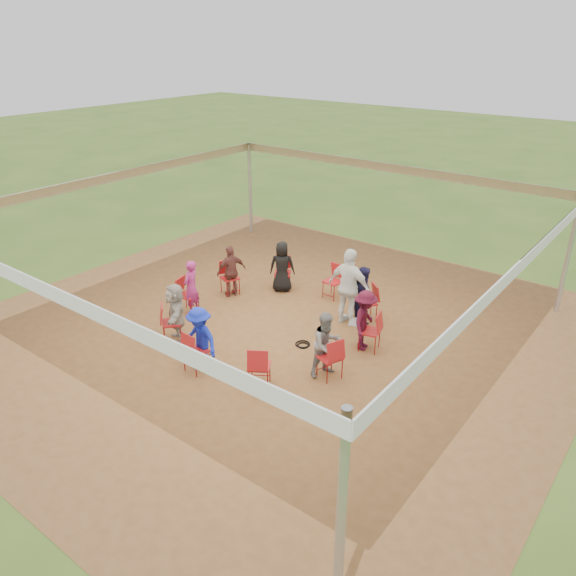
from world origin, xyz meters
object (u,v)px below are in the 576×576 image
Objects in this scene: chair_8 at (259,366)px; standing_person at (349,287)px; chair_2 at (333,282)px; person_seated_6 at (200,339)px; cable_coil at (303,345)px; chair_5 at (188,296)px; chair_1 at (367,303)px; person_seated_1 at (363,294)px; chair_6 at (172,323)px; person_seated_7 at (327,344)px; person_seated_0 at (365,320)px; chair_4 at (230,278)px; chair_7 at (196,351)px; chair_0 at (370,331)px; chair_9 at (330,358)px; chair_3 at (283,273)px; person_seated_4 at (191,287)px; person_seated_5 at (176,313)px; person_seated_3 at (231,271)px; laptop at (358,321)px; person_seated_2 at (282,267)px.

standing_person reaches higher than chair_8.
chair_2 is 0.66× the size of person_seated_6.
chair_5 is at bearing -172.85° from cable_coil.
chair_1 is 0.66× the size of person_seated_1.
person_seated_7 is (3.49, 0.96, 0.24)m from chair_6.
chair_4 is at bearing 71.50° from person_seated_0.
chair_7 is 2.44m from cable_coil.
person_seated_1 is at bearing 90.00° from chair_6.
chair_6 is at bearing 72.00° from chair_2.
chair_1 is 1.00× the size of chair_8.
chair_2 is 4.37m from chair_8.
chair_0 is 1.00× the size of chair_9.
chair_4 is 1.00× the size of chair_5.
chair_6 is at bearing 54.00° from chair_3.
chair_2 and chair_3 have the same top height.
chair_5 is 4.26m from person_seated_7.
person_seated_4 is at bearing 30.56° from standing_person.
person_seated_4 is at bearing 162.00° from person_seated_5.
chair_3 and chair_4 have the same top height.
chair_2 is 2.64m from person_seated_0.
chair_6 is 1.42m from chair_7.
person_seated_3 is (-2.17, -1.49, 0.24)m from chair_2.
cable_coil is at bearing 65.67° from chair_7.
chair_2 is 1.00× the size of chair_4.
person_seated_1 is (2.85, 3.44, 0.24)m from chair_6.
chair_9 reaches higher than laptop.
chair_0 is at bearing 13.28° from person_seated_7.
chair_3 and chair_9 have the same top height.
person_seated_3 is 3.60× the size of laptop.
chair_0 is at bearing 52.88° from person_seated_6.
person_seated_6 is (1.03, -4.01, 0.00)m from person_seated_2.
chair_0 is 1.00× the size of chair_6.
person_seated_1 is (1.24, -0.62, 0.24)m from chair_2.
person_seated_0 is at bearing 55.12° from chair_7.
person_seated_4 is (-4.24, 0.31, 0.24)m from chair_9.
chair_5 is at bearing 90.00° from chair_0.
person_seated_5 reaches higher than chair_0.
laptop is (-0.16, -0.04, -0.04)m from person_seated_0.
chair_4 is at bearing -90.00° from person_seated_3.
person_seated_0 is at bearing 90.00° from chair_0.
person_seated_1 reaches higher than laptop.
person_seated_7 is 0.73× the size of standing_person.
standing_person is at bearing 38.91° from chair_0.
laptop reaches higher than cable_coil.
laptop is at bearing 150.66° from chair_1.
laptop is (3.34, 2.17, -0.04)m from person_seated_5.
person_seated_4 reaches higher than chair_7.
chair_7 and chair_9 have the same top height.
person_seated_6 is at bearing -119.22° from cable_coil.
person_seated_3 is (-3.49, -0.96, 0.24)m from chair_1.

